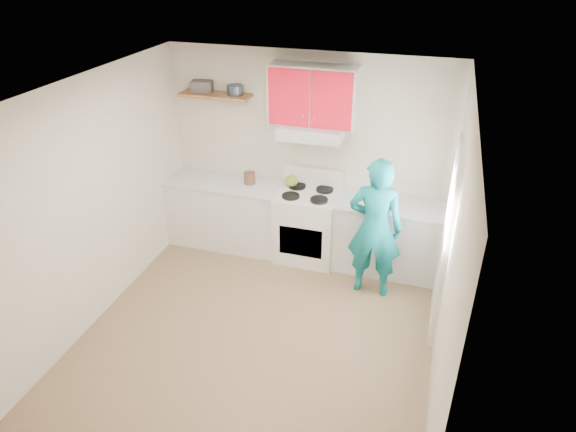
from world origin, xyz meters
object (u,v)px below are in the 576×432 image
(tin, at_px, (235,90))
(crock, at_px, (250,179))
(person, at_px, (375,228))
(stove, at_px, (307,226))
(kettle, at_px, (291,181))

(tin, bearing_deg, crock, -33.11)
(crock, distance_m, person, 1.82)
(tin, xyz_separation_m, person, (1.92, -0.70, -1.25))
(stove, height_order, kettle, kettle)
(stove, height_order, tin, tin)
(crock, bearing_deg, person, -18.46)
(crock, bearing_deg, stove, -5.36)
(stove, height_order, crock, crock)
(stove, bearing_deg, kettle, 149.82)
(stove, relative_size, tin, 4.75)
(stove, height_order, person, person)
(stove, bearing_deg, person, -28.54)
(tin, bearing_deg, stove, -11.53)
(crock, xyz_separation_m, person, (1.72, -0.57, -0.14))
(crock, relative_size, person, 0.10)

